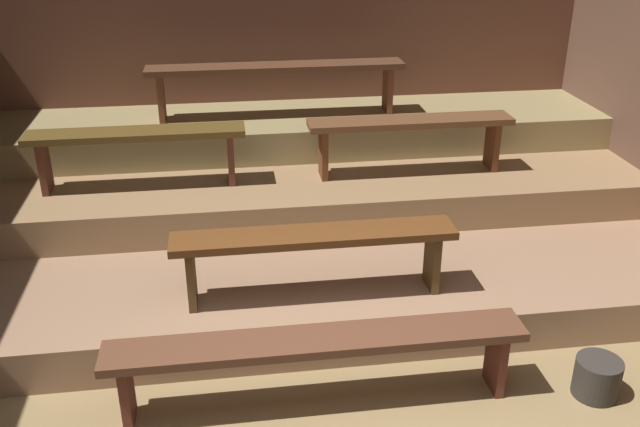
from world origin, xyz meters
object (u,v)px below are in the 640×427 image
at_px(bench_lower_center, 314,244).
at_px(bench_upper_center, 276,73).
at_px(bench_middle_right, 410,129).
at_px(pail_floor, 597,377).
at_px(bench_middle_left, 137,142).
at_px(bench_floor_center, 318,348).

distance_m(bench_lower_center, bench_upper_center, 2.25).
relative_size(bench_middle_right, pail_floor, 6.21).
relative_size(bench_middle_left, pail_floor, 6.21).
bearing_deg(pail_floor, bench_floor_center, 174.91).
xyz_separation_m(bench_lower_center, bench_upper_center, (-0.04, 2.17, 0.59)).
relative_size(bench_floor_center, bench_middle_right, 1.42).
xyz_separation_m(bench_floor_center, bench_middle_right, (1.05, 2.08, 0.56)).
relative_size(bench_floor_center, bench_lower_center, 1.30).
distance_m(bench_middle_left, bench_upper_center, 1.45).
relative_size(bench_middle_left, bench_middle_right, 1.00).
bearing_deg(bench_lower_center, bench_floor_center, -96.30).
height_order(bench_upper_center, pail_floor, bench_upper_center).
distance_m(bench_lower_center, bench_middle_left, 1.83).
bearing_deg(bench_middle_left, bench_middle_right, 0.00).
distance_m(bench_middle_right, bench_upper_center, 1.33).
bearing_deg(bench_lower_center, bench_middle_left, 131.54).
distance_m(bench_middle_left, pail_floor, 3.64).
height_order(bench_lower_center, bench_upper_center, bench_upper_center).
relative_size(bench_lower_center, bench_upper_center, 0.80).
height_order(bench_lower_center, bench_middle_left, bench_middle_left).
height_order(bench_middle_right, bench_upper_center, bench_upper_center).
bearing_deg(pail_floor, bench_middle_right, 104.76).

